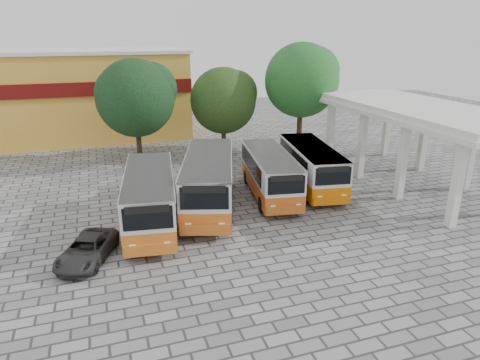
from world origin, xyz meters
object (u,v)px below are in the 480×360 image
object	(u,v)px
bus_far_left	(150,196)
bus_centre_left	(209,179)
bus_far_right	(311,164)
parked_car	(87,250)
bus_centre_right	(270,172)

from	to	relation	value
bus_far_left	bus_centre_left	world-z (taller)	bus_centre_left
bus_centre_left	bus_far_right	bearing A→B (deg)	27.10
parked_car	bus_far_left	bearing A→B (deg)	64.28
bus_far_right	bus_centre_right	bearing A→B (deg)	-161.60
bus_centre_left	bus_centre_right	bearing A→B (deg)	27.88
parked_car	bus_far_right	bearing A→B (deg)	44.06
bus_centre_right	bus_far_right	xyz separation A→B (m)	(3.13, 0.48, 0.04)
bus_far_right	parked_car	distance (m)	15.16
bus_centre_right	bus_far_right	bearing A→B (deg)	18.04
bus_far_left	bus_centre_right	xyz separation A→B (m)	(7.72, 2.04, -0.09)
bus_centre_left	parked_car	world-z (taller)	bus_centre_left
bus_centre_left	bus_far_right	xyz separation A→B (m)	(7.30, 1.26, -0.19)
bus_centre_right	bus_far_right	size ratio (longest dim) A/B	0.98
bus_centre_right	parked_car	xyz separation A→B (m)	(-11.00, -4.89, -1.06)
bus_far_left	parked_car	distance (m)	4.50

